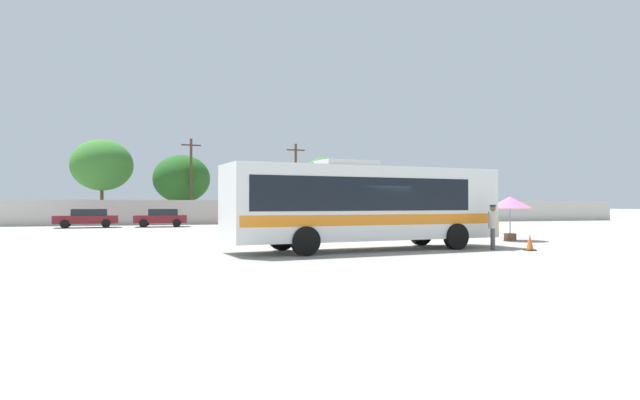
# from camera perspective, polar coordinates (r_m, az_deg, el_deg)

# --- Properties ---
(ground_plane) EXTENTS (300.00, 300.00, 0.00)m
(ground_plane) POSITION_cam_1_polar(r_m,az_deg,el_deg) (30.91, -1.46, -3.79)
(ground_plane) COLOR gray
(perimeter_wall) EXTENTS (80.00, 0.30, 2.16)m
(perimeter_wall) POSITION_cam_1_polar(r_m,az_deg,el_deg) (49.63, -7.09, -1.26)
(perimeter_wall) COLOR beige
(perimeter_wall) RESTS_ON ground_plane
(coach_bus_white_orange) EXTENTS (11.43, 4.04, 3.50)m
(coach_bus_white_orange) POSITION_cam_1_polar(r_m,az_deg,el_deg) (21.35, 4.51, -0.29)
(coach_bus_white_orange) COLOR white
(coach_bus_white_orange) RESTS_ON ground_plane
(attendant_by_bus_door) EXTENTS (0.48, 0.48, 1.79)m
(attendant_by_bus_door) POSITION_cam_1_polar(r_m,az_deg,el_deg) (22.56, 17.74, -2.44)
(attendant_by_bus_door) COLOR #4C4C51
(attendant_by_bus_door) RESTS_ON ground_plane
(vendor_umbrella_near_gate_pink) EXTENTS (2.11, 2.11, 2.19)m
(vendor_umbrella_near_gate_pink) POSITION_cam_1_polar(r_m,az_deg,el_deg) (28.43, 19.38, -0.33)
(vendor_umbrella_near_gate_pink) COLOR gray
(vendor_umbrella_near_gate_pink) RESTS_ON ground_plane
(parked_car_leftmost_maroon) EXTENTS (4.71, 2.26, 1.43)m
(parked_car_leftmost_maroon) POSITION_cam_1_polar(r_m,az_deg,el_deg) (45.04, -23.32, -1.72)
(parked_car_leftmost_maroon) COLOR maroon
(parked_car_leftmost_maroon) RESTS_ON ground_plane
(parked_car_second_maroon) EXTENTS (4.09, 2.13, 1.42)m
(parked_car_second_maroon) POSITION_cam_1_polar(r_m,az_deg,el_deg) (44.64, -16.35, -1.76)
(parked_car_second_maroon) COLOR maroon
(parked_car_second_maroon) RESTS_ON ground_plane
(parked_car_third_red) EXTENTS (4.17, 2.15, 1.54)m
(parked_car_third_red) POSITION_cam_1_polar(r_m,az_deg,el_deg) (45.01, -7.86, -1.69)
(parked_car_third_red) COLOR red
(parked_car_third_red) RESTS_ON ground_plane
(parked_car_rightmost_silver) EXTENTS (4.52, 2.08, 1.54)m
(parked_car_rightmost_silver) POSITION_cam_1_polar(r_m,az_deg,el_deg) (46.49, 0.65, -1.65)
(parked_car_rightmost_silver) COLOR #B7BABF
(parked_car_rightmost_silver) RESTS_ON ground_plane
(utility_pole_near) EXTENTS (1.80, 0.36, 7.86)m
(utility_pole_near) POSITION_cam_1_polar(r_m,az_deg,el_deg) (51.48, -13.43, 2.15)
(utility_pole_near) COLOR #4C3823
(utility_pole_near) RESTS_ON ground_plane
(utility_pole_far) EXTENTS (1.80, 0.24, 7.60)m
(utility_pole_far) POSITION_cam_1_polar(r_m,az_deg,el_deg) (52.04, -2.57, 1.97)
(utility_pole_far) COLOR #4C3823
(utility_pole_far) RESTS_ON ground_plane
(roadside_tree_left) EXTENTS (5.74, 5.74, 7.96)m
(roadside_tree_left) POSITION_cam_1_polar(r_m,az_deg,el_deg) (55.69, -21.98, 3.42)
(roadside_tree_left) COLOR brown
(roadside_tree_left) RESTS_ON ground_plane
(roadside_tree_midleft) EXTENTS (5.46, 5.46, 6.58)m
(roadside_tree_midleft) POSITION_cam_1_polar(r_m,az_deg,el_deg) (54.30, -14.37, 2.17)
(roadside_tree_midleft) COLOR brown
(roadside_tree_midleft) RESTS_ON ground_plane
(roadside_tree_midright) EXTENTS (3.94, 3.94, 6.58)m
(roadside_tree_midright) POSITION_cam_1_polar(r_m,az_deg,el_deg) (55.62, 0.31, 2.75)
(roadside_tree_midright) COLOR brown
(roadside_tree_midright) RESTS_ON ground_plane
(traffic_cone_on_apron) EXTENTS (0.36, 0.36, 0.64)m
(traffic_cone_on_apron) POSITION_cam_1_polar(r_m,az_deg,el_deg) (22.71, 21.23, -4.21)
(traffic_cone_on_apron) COLOR black
(traffic_cone_on_apron) RESTS_ON ground_plane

